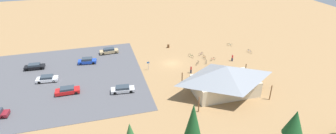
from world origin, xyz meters
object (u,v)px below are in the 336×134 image
Objects in this scene: bicycle_red_near_sign at (213,59)px; bicycle_purple_yard_center at (201,54)px; car_silver_near_entry at (123,89)px; bicycle_green_by_bin at (191,56)px; bike_pavilion at (225,78)px; bicycle_silver_mid_cluster at (206,62)px; bicycle_blue_front_row at (249,51)px; bicycle_black_trailside at (197,63)px; car_blue_inner_stall at (87,61)px; bicycle_orange_back_row at (204,57)px; car_red_aisle_side at (68,90)px; pine_midwest at (295,123)px; visitor_crossing_yard at (191,69)px; car_tan_end_stall at (109,51)px; car_black_by_curb at (35,66)px; car_white_front_row at (47,79)px; lot_sign at (148,65)px; bicycle_teal_edge_north at (230,45)px; pine_far_east at (193,121)px; trash_bin at (168,46)px; visitor_at_bikes at (232,58)px.

bicycle_purple_yard_center is (1.66, -3.64, 0.02)m from bicycle_red_near_sign.
bicycle_green_by_bin is at bearing -147.45° from car_silver_near_entry.
bike_pavilion is 9.40× the size of bicycle_silver_mid_cluster.
bicycle_black_trailside is at bearing 10.43° from bicycle_blue_front_row.
bicycle_silver_mid_cluster is at bearing 164.50° from car_blue_inner_stall.
bicycle_orange_back_row is 0.39× the size of car_red_aisle_side.
visitor_crossing_yard is (6.12, -25.92, -3.45)m from pine_midwest.
car_silver_near_entry is at bearing 92.75° from car_tan_end_stall.
car_black_by_curb is at bearing -43.08° from pine_midwest.
bicycle_purple_yard_center is at bearing -97.27° from bike_pavilion.
car_white_front_row is 0.93× the size of car_tan_end_stall.
visitor_crossing_yard is (-8.88, 4.05, -0.46)m from lot_sign.
car_white_front_row reaches higher than bicycle_teal_edge_north.
bicycle_purple_yard_center is (-13.92, -31.14, -4.86)m from pine_far_east.
bike_pavilion is 25.13m from bicycle_teal_edge_north.
car_silver_near_entry reaches higher than bicycle_red_near_sign.
bicycle_red_near_sign is (-4.53, 3.23, -0.02)m from bicycle_green_by_bin.
bicycle_green_by_bin is 0.89× the size of bicycle_orange_back_row.
car_blue_inner_stall is at bearing 39.96° from car_tan_end_stall.
bicycle_orange_back_row reaches higher than bicycle_red_near_sign.
car_blue_inner_stall is (25.22, -7.69, 0.38)m from bicycle_black_trailside.
trash_bin is at bearing -47.05° from bicycle_purple_yard_center.
car_white_front_row is 0.97× the size of car_red_aisle_side.
car_red_aisle_side is (32.07, 7.82, 0.34)m from bicycle_orange_back_row.
bicycle_purple_yard_center is at bearing -65.44° from bicycle_red_near_sign.
car_tan_end_stall reaches higher than car_white_front_row.
bicycle_red_near_sign is 0.91× the size of visitor_crossing_yard.
lot_sign is 26.23m from car_black_by_curb.
visitor_crossing_yard is (-0.86, 15.58, 0.50)m from trash_bin.
car_black_by_curb is at bearing -63.94° from car_white_front_row.
bike_pavilion is 17.72m from pine_far_east.
lot_sign is at bearing 8.61° from bicycle_orange_back_row.
bicycle_purple_yard_center is (-2.82, -4.79, 0.02)m from bicycle_black_trailside.
car_blue_inner_stall is (28.04, -2.90, 0.36)m from bicycle_purple_yard_center.
car_white_front_row is 7.69m from car_black_by_curb.
bicycle_purple_yard_center is (0.33, -34.36, -4.00)m from pine_midwest.
pine_midwest is 1.47× the size of car_blue_inner_stall.
bicycle_purple_yard_center is at bearing -88.99° from bicycle_orange_back_row.
bicycle_blue_front_row is at bearing -163.13° from car_silver_near_entry.
bicycle_silver_mid_cluster is (-14.14, 0.35, -1.02)m from lot_sign.
car_black_by_curb is at bearing 6.87° from trash_bin.
lot_sign is at bearing 178.35° from car_white_front_row.
car_red_aisle_side is at bearing -14.94° from bike_pavilion.
bike_pavilion is 1.83× the size of pine_far_east.
bike_pavilion is 3.23× the size of car_red_aisle_side.
visitor_at_bikes is (3.96, 9.02, 0.59)m from bicycle_teal_edge_north.
bicycle_purple_yard_center is at bearing -89.45° from pine_midwest.
bike_pavilion is 32.61m from car_tan_end_stall.
bicycle_black_trailside is at bearing -87.66° from bike_pavilion.
bicycle_blue_front_row is (-15.64, -2.88, 0.02)m from bicycle_black_trailside.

